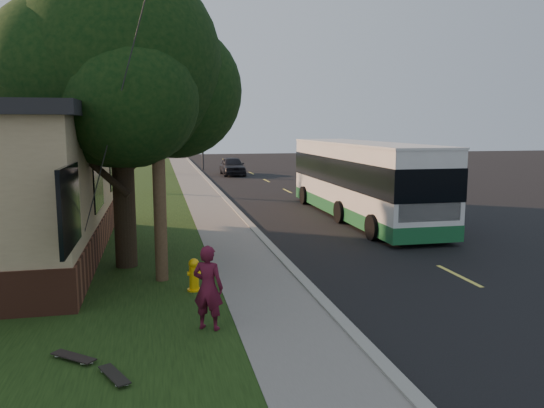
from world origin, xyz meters
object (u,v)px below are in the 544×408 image
at_px(skateboarder, 208,288).
at_px(skateboard_main, 114,375).
at_px(transit_bus, 361,178).
at_px(leafy_tree, 120,69).
at_px(bare_tree_near, 154,155).
at_px(traffic_signal, 202,133).
at_px(bare_tree_far, 161,149).
at_px(utility_pole, 156,87).
at_px(skateboard_spare, 74,357).
at_px(distant_car, 232,166).
at_px(fire_hydrant, 194,275).

relative_size(skateboarder, skateboard_main, 1.95).
height_order(transit_bus, skateboard_main, transit_bus).
height_order(leafy_tree, transit_bus, leafy_tree).
height_order(bare_tree_near, traffic_signal, traffic_signal).
xyz_separation_m(leafy_tree, bare_tree_far, (1.17, 27.35, -3.16)).
relative_size(leafy_tree, transit_bus, 0.68).
distance_m(bare_tree_near, transit_bus, 12.55).
relative_size(bare_tree_near, skateboarder, 2.76).
xyz_separation_m(utility_pole, skateboarder, (0.81, -3.35, -3.78)).
distance_m(bare_tree_near, skateboard_spare, 21.36).
distance_m(leafy_tree, distant_car, 27.17).
relative_size(fire_hydrant, transit_bus, 0.06).
relative_size(bare_tree_near, skateboard_main, 5.38).
distance_m(traffic_signal, skateboard_main, 38.39).
xyz_separation_m(leafy_tree, skateboarder, (1.67, -5.00, -4.32)).
distance_m(skateboard_main, skateboard_spare, 1.03).
relative_size(leafy_tree, skateboard_spare, 10.32).
relative_size(fire_hydrant, skateboard_spare, 0.98).
relative_size(leafy_tree, bare_tree_far, 1.94).
relative_size(bare_tree_far, traffic_signal, 0.73).
relative_size(skateboard_spare, distant_car, 0.18).
xyz_separation_m(bare_tree_far, distant_car, (5.29, -1.34, -1.30)).
distance_m(utility_pole, skateboard_main, 6.77).
distance_m(utility_pole, skateboard_spare, 6.33).
distance_m(traffic_signal, transit_bus, 25.85).
height_order(transit_bus, skateboard_spare, transit_bus).
height_order(utility_pole, bare_tree_far, utility_pole).
xyz_separation_m(traffic_signal, skateboard_spare, (-5.22, -37.23, -3.04)).
bearing_deg(traffic_signal, utility_pole, -96.58).
relative_size(bare_tree_far, skateboard_main, 5.04).
height_order(bare_tree_far, distant_car, bare_tree_far).
bearing_deg(fire_hydrant, distant_car, 80.31).
height_order(bare_tree_near, transit_bus, bare_tree_near).
bearing_deg(utility_pole, bare_tree_near, 90.66).
height_order(fire_hydrant, skateboard_spare, fire_hydrant).
relative_size(bare_tree_near, traffic_signal, 0.78).
height_order(utility_pole, traffic_signal, utility_pole).
relative_size(fire_hydrant, distant_car, 0.18).
bearing_deg(bare_tree_far, distant_car, -14.18).
xyz_separation_m(transit_bus, distant_car, (-2.44, 20.12, -0.94)).
relative_size(skateboarder, skateboard_spare, 2.06).
relative_size(traffic_signal, skateboarder, 3.52).
distance_m(fire_hydrant, skateboarder, 2.39).
distance_m(bare_tree_near, skateboarder, 20.42).
bearing_deg(utility_pole, fire_hydrant, -54.62).
bearing_deg(leafy_tree, fire_hydrant, -59.33).
xyz_separation_m(bare_tree_near, skateboarder, (1.00, -20.35, -1.30)).
distance_m(utility_pole, leafy_tree, 1.94).
xyz_separation_m(utility_pole, skateboard_main, (-0.74, -5.00, -4.51)).
relative_size(bare_tree_near, transit_bus, 0.38).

